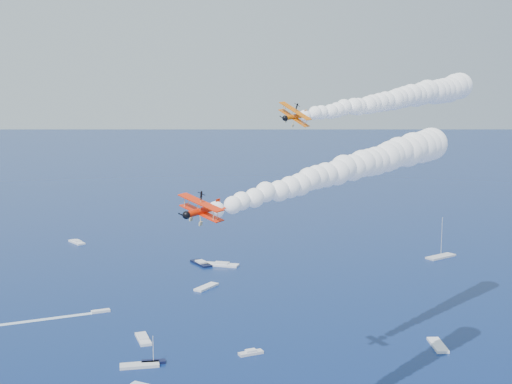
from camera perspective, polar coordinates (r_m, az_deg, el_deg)
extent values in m
cube|color=white|center=(215.15, -12.73, -9.58)|extent=(5.74, 2.87, 0.70)
cube|color=black|center=(176.35, -8.47, -13.72)|extent=(5.99, 2.27, 0.70)
cube|color=silver|center=(282.28, 15.04, -5.18)|extent=(14.04, 9.53, 0.70)
cube|color=white|center=(261.12, -2.87, -6.03)|extent=(13.41, 9.41, 0.70)
cube|color=white|center=(306.41, -14.60, -4.04)|extent=(7.68, 10.43, 0.70)
cube|color=black|center=(263.58, -4.56, -5.90)|extent=(7.49, 12.14, 0.70)
cube|color=white|center=(190.64, 14.81, -12.15)|extent=(4.75, 10.38, 0.70)
cube|color=white|center=(234.02, -4.13, -7.84)|extent=(9.23, 9.56, 0.70)
cube|color=silver|center=(179.70, -0.43, -13.17)|extent=(6.67, 3.49, 0.70)
cube|color=silver|center=(191.07, -9.31, -11.91)|extent=(4.37, 9.70, 0.70)
cube|color=silver|center=(174.94, -9.61, -13.95)|extent=(9.48, 3.05, 0.70)
cube|color=white|center=(212.82, -18.58, -10.15)|extent=(37.57, 9.93, 0.04)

